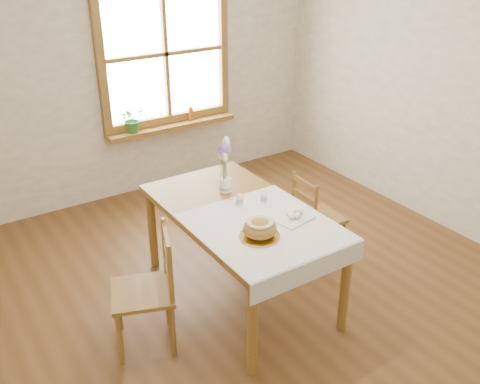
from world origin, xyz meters
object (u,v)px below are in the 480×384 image
object	(u,v)px
chair_left	(142,291)
flower_vase	(225,186)
chair_right	(318,216)
bread_plate	(260,236)
dining_table	(240,220)

from	to	relation	value
chair_left	flower_vase	distance (m)	1.07
flower_vase	chair_right	bearing A→B (deg)	-14.87
bread_plate	flower_vase	world-z (taller)	flower_vase
chair_right	bread_plate	distance (m)	1.16
dining_table	chair_right	bearing A→B (deg)	6.56
chair_right	bread_plate	xyz separation A→B (m)	(-0.98, -0.50, 0.37)
chair_left	bread_plate	world-z (taller)	chair_left
chair_right	flower_vase	world-z (taller)	flower_vase
chair_right	flower_vase	size ratio (longest dim) A/B	7.26
dining_table	chair_right	distance (m)	0.92
chair_left	flower_vase	size ratio (longest dim) A/B	8.04
chair_right	bread_plate	bearing A→B (deg)	120.49
dining_table	bread_plate	size ratio (longest dim) A/B	6.05
chair_right	dining_table	bearing A→B (deg)	99.87
dining_table	chair_right	size ratio (longest dim) A/B	2.04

